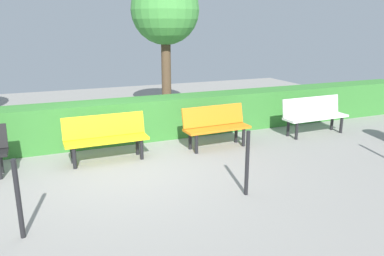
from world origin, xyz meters
TOP-DOWN VIEW (x-y plane):
  - ground_plane at (0.00, 0.00)m, footprint 18.75×18.75m
  - bench_white at (-4.61, -0.57)m, footprint 1.63×0.49m
  - bench_orange at (-2.05, -0.57)m, footprint 1.43×0.53m
  - bench_yellow at (0.21, -0.63)m, footprint 1.54×0.48m
  - hedge_row at (-1.04, -1.74)m, footprint 14.75×0.73m
  - tree_near at (-2.04, -3.67)m, footprint 1.82×1.82m
  - railing_post_mid at (-1.45, 1.71)m, footprint 0.06×0.06m
  - railing_post_far at (1.65, 1.71)m, footprint 0.06×0.06m

SIDE VIEW (x-z plane):
  - ground_plane at x=0.00m, z-range 0.00..0.00m
  - hedge_row at x=-1.04m, z-range 0.00..0.91m
  - bench_orange at x=-2.05m, z-range 0.05..0.91m
  - bench_yellow at x=0.21m, z-range 0.05..0.91m
  - bench_white at x=-4.61m, z-range 0.05..0.91m
  - railing_post_mid at x=-1.45m, z-range 0.00..1.00m
  - railing_post_far at x=1.65m, z-range 0.00..1.00m
  - tree_near at x=-2.04m, z-range 0.94..4.73m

